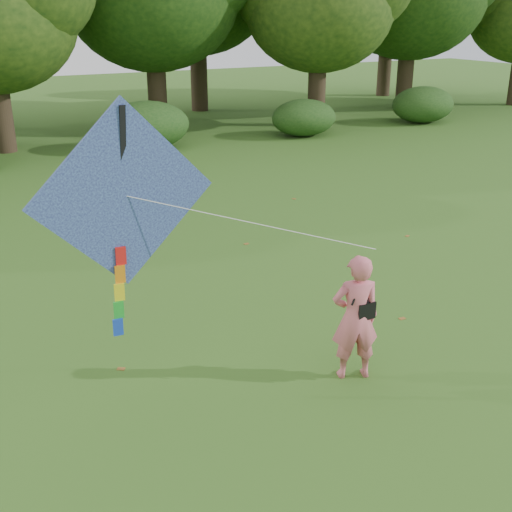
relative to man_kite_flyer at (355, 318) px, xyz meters
name	(u,v)px	position (x,y,z in m)	size (l,w,h in m)	color
ground	(353,388)	(-0.19, -0.30, -0.98)	(100.00, 100.00, 0.00)	#265114
man_kite_flyer	(355,318)	(0.00, 0.00, 0.00)	(0.71, 0.47, 1.95)	#DB6775
crossbody_bag	(364,309)	(0.12, -0.03, 0.13)	(0.43, 0.20, 0.74)	black
flying_kite	(124,199)	(-2.99, 1.12, 1.93)	(4.53, 1.39, 3.28)	#2550A1
shrub_band	(50,137)	(-0.91, 17.30, -0.12)	(39.15, 3.22, 1.88)	#264919
fallen_leaves	(189,264)	(-0.44, 5.39, -0.97)	(11.22, 12.88, 0.01)	brown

